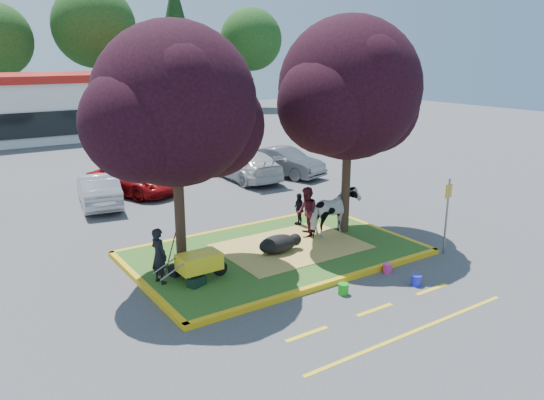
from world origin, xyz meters
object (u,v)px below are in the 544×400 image
wheelbarrow (200,262)px  bucket_blue (416,280)px  sign_post (447,208)px  bucket_green (343,289)px  bucket_pink (387,268)px  cow (334,212)px  calf (278,244)px  car_silver (98,189)px  handler (159,256)px

wheelbarrow → bucket_blue: 5.62m
sign_post → bucket_green: 4.56m
sign_post → bucket_green: sign_post is taller
bucket_pink → bucket_blue: bucket_blue is taller
cow → bucket_pink: size_ratio=6.94×
bucket_blue → bucket_pink: bearing=91.6°
cow → bucket_green: cow is taller
bucket_green → cow: bearing=53.3°
calf → cow: bearing=-15.1°
bucket_green → car_silver: (-2.71, 11.40, 0.51)m
bucket_pink → car_silver: bearing=112.6°
handler → bucket_pink: size_ratio=5.65×
calf → bucket_pink: calf is taller
bucket_blue → cow: bearing=82.4°
bucket_pink → calf: bearing=125.7°
cow → bucket_green: size_ratio=6.28×
calf → bucket_green: (-0.03, -2.94, -0.27)m
cow → car_silver: 9.62m
calf → handler: handler is taller
cow → wheelbarrow: size_ratio=0.91×
cow → sign_post: size_ratio=0.78×
car_silver → sign_post: bearing=132.7°
handler → bucket_pink: bearing=-128.4°
bucket_green → handler: bearing=141.5°
sign_post → bucket_pink: bearing=173.3°
bucket_pink → bucket_blue: bearing=-88.4°
bucket_green → calf: bearing=89.4°
cow → bucket_pink: (-0.56, -2.94, -0.78)m
sign_post → car_silver: bearing=113.8°
cow → sign_post: (1.91, -2.84, 0.50)m
bucket_green → bucket_pink: bearing=10.4°
bucket_pink → car_silver: 11.98m
cow → bucket_pink: cow is taller
calf → handler: bearing=157.4°
sign_post → bucket_pink: 2.78m
bucket_green → bucket_pink: 1.93m
calf → sign_post: sign_post is taller
cow → bucket_pink: 3.09m
wheelbarrow → car_silver: car_silver is taller
wheelbarrow → sign_post: 7.41m
wheelbarrow → bucket_blue: (4.67, -3.08, -0.52)m
wheelbarrow → car_silver: bearing=89.1°
sign_post → bucket_blue: 2.96m
handler → bucket_green: handler is taller
handler → bucket_green: (3.64, -2.90, -0.74)m
wheelbarrow → bucket_pink: 5.11m
bucket_blue → car_silver: size_ratio=0.07×
calf → wheelbarrow: size_ratio=0.63×
sign_post → car_silver: size_ratio=0.58×
cow → handler: bearing=84.5°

